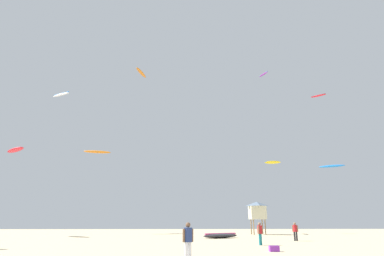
# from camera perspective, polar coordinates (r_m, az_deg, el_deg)

# --- Properties ---
(person_foreground) EXTENTS (0.48, 0.37, 1.65)m
(person_foreground) POSITION_cam_1_polar(r_m,az_deg,el_deg) (14.80, -0.73, -19.33)
(person_foreground) COLOR silver
(person_foreground) RESTS_ON ground
(person_midground) EXTENTS (0.38, 0.43, 1.60)m
(person_midground) POSITION_cam_1_polar(r_m,az_deg,el_deg) (25.05, 12.17, -17.86)
(person_midground) COLOR teal
(person_midground) RESTS_ON ground
(person_right) EXTENTS (0.50, 0.36, 1.58)m
(person_right) POSITION_cam_1_polar(r_m,az_deg,el_deg) (31.03, 18.14, -17.12)
(person_right) COLOR black
(person_right) RESTS_ON ground
(kite_grounded_near) EXTENTS (4.28, 3.25, 0.52)m
(kite_grounded_near) POSITION_cam_1_polar(r_m,az_deg,el_deg) (34.29, 5.18, -18.81)
(kite_grounded_near) COLOR #2D2D33
(kite_grounded_near) RESTS_ON ground
(lifeguard_tower) EXTENTS (2.30, 2.30, 4.15)m
(lifeguard_tower) POSITION_cam_1_polar(r_m,az_deg,el_deg) (43.97, 11.70, -14.35)
(lifeguard_tower) COLOR #8C704C
(lifeguard_tower) RESTS_ON ground
(cooler_box) EXTENTS (0.56, 0.36, 0.32)m
(cooler_box) POSITION_cam_1_polar(r_m,az_deg,el_deg) (20.15, 14.61, -20.35)
(cooler_box) COLOR purple
(cooler_box) RESTS_ON ground
(kite_aloft_0) EXTENTS (1.43, 2.28, 0.42)m
(kite_aloft_0) POSITION_cam_1_polar(r_m,az_deg,el_deg) (53.70, 12.81, 9.46)
(kite_aloft_0) COLOR purple
(kite_aloft_1) EXTENTS (2.47, 1.09, 0.52)m
(kite_aloft_1) POSITION_cam_1_polar(r_m,az_deg,el_deg) (49.89, 14.37, -6.02)
(kite_aloft_1) COLOR yellow
(kite_aloft_2) EXTENTS (1.98, 3.94, 0.88)m
(kite_aloft_2) POSITION_cam_1_polar(r_m,az_deg,el_deg) (54.36, -9.17, 9.83)
(kite_aloft_2) COLOR orange
(kite_aloft_3) EXTENTS (1.98, 1.75, 0.28)m
(kite_aloft_3) POSITION_cam_1_polar(r_m,az_deg,el_deg) (47.18, 21.86, 5.44)
(kite_aloft_3) COLOR red
(kite_aloft_4) EXTENTS (3.87, 2.90, 0.89)m
(kite_aloft_4) POSITION_cam_1_polar(r_m,az_deg,el_deg) (57.83, -22.55, 5.61)
(kite_aloft_4) COLOR white
(kite_aloft_5) EXTENTS (3.70, 2.68, 0.53)m
(kite_aloft_5) POSITION_cam_1_polar(r_m,az_deg,el_deg) (51.35, 23.94, -6.32)
(kite_aloft_5) COLOR blue
(kite_aloft_6) EXTENTS (4.11, 1.95, 0.66)m
(kite_aloft_6) POSITION_cam_1_polar(r_m,az_deg,el_deg) (49.45, -16.74, -4.15)
(kite_aloft_6) COLOR orange
(kite_aloft_7) EXTENTS (3.93, 3.92, 0.59)m
(kite_aloft_7) POSITION_cam_1_polar(r_m,az_deg,el_deg) (45.22, -29.29, -3.47)
(kite_aloft_7) COLOR red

